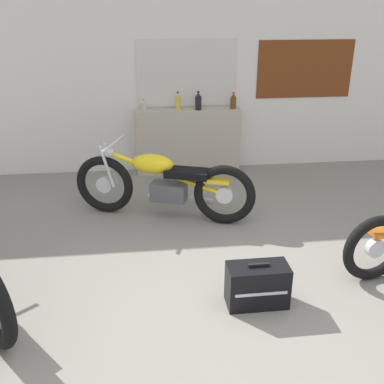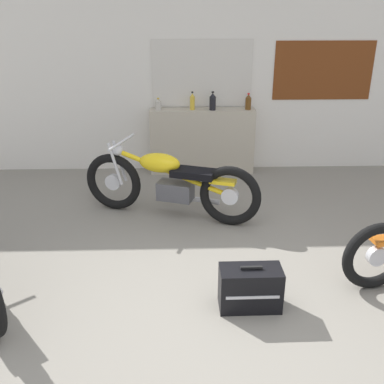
{
  "view_description": "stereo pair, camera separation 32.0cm",
  "coord_description": "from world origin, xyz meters",
  "px_view_note": "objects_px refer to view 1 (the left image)",
  "views": [
    {
      "loc": [
        -0.61,
        -2.76,
        2.34
      ],
      "look_at": [
        -0.17,
        1.05,
        0.7
      ],
      "focal_mm": 42.0,
      "sensor_mm": 36.0,
      "label": 1
    },
    {
      "loc": [
        -0.29,
        -2.79,
        2.34
      ],
      "look_at": [
        -0.17,
        1.05,
        0.7
      ],
      "focal_mm": 42.0,
      "sensor_mm": 36.0,
      "label": 2
    }
  ],
  "objects_px": {
    "bottle_center": "(198,102)",
    "motorcycle_yellow": "(163,184)",
    "hard_case_black": "(257,285)",
    "bottle_right_center": "(233,101)",
    "bottle_left_center": "(178,102)",
    "bottle_leftmost": "(144,105)"
  },
  "relations": [
    {
      "from": "bottle_center",
      "to": "motorcycle_yellow",
      "type": "height_order",
      "value": "bottle_center"
    },
    {
      "from": "motorcycle_yellow",
      "to": "hard_case_black",
      "type": "bearing_deg",
      "value": -68.5
    },
    {
      "from": "bottle_center",
      "to": "hard_case_black",
      "type": "xyz_separation_m",
      "value": [
        0.09,
        -3.17,
        -0.86
      ]
    },
    {
      "from": "bottle_center",
      "to": "motorcycle_yellow",
      "type": "xyz_separation_m",
      "value": [
        -0.59,
        -1.45,
        -0.63
      ]
    },
    {
      "from": "bottle_right_center",
      "to": "bottle_left_center",
      "type": "bearing_deg",
      "value": 178.68
    },
    {
      "from": "bottle_center",
      "to": "bottle_left_center",
      "type": "bearing_deg",
      "value": 173.17
    },
    {
      "from": "motorcycle_yellow",
      "to": "hard_case_black",
      "type": "relative_size",
      "value": 4.03
    },
    {
      "from": "bottle_center",
      "to": "bottle_right_center",
      "type": "height_order",
      "value": "bottle_center"
    },
    {
      "from": "bottle_center",
      "to": "motorcycle_yellow",
      "type": "relative_size",
      "value": 0.13
    },
    {
      "from": "bottle_right_center",
      "to": "hard_case_black",
      "type": "distance_m",
      "value": 3.33
    },
    {
      "from": "bottle_leftmost",
      "to": "bottle_left_center",
      "type": "distance_m",
      "value": 0.48
    },
    {
      "from": "bottle_center",
      "to": "motorcycle_yellow",
      "type": "bearing_deg",
      "value": -112.08
    },
    {
      "from": "hard_case_black",
      "to": "bottle_center",
      "type": "bearing_deg",
      "value": 91.64
    },
    {
      "from": "hard_case_black",
      "to": "bottle_left_center",
      "type": "bearing_deg",
      "value": 96.62
    },
    {
      "from": "bottle_leftmost",
      "to": "bottle_right_center",
      "type": "relative_size",
      "value": 0.72
    },
    {
      "from": "bottle_left_center",
      "to": "motorcycle_yellow",
      "type": "bearing_deg",
      "value": -101.67
    },
    {
      "from": "bottle_leftmost",
      "to": "bottle_right_center",
      "type": "xyz_separation_m",
      "value": [
        1.26,
        -0.02,
        0.03
      ]
    },
    {
      "from": "bottle_leftmost",
      "to": "hard_case_black",
      "type": "relative_size",
      "value": 0.32
    },
    {
      "from": "motorcycle_yellow",
      "to": "bottle_center",
      "type": "bearing_deg",
      "value": 67.92
    },
    {
      "from": "bottle_leftmost",
      "to": "motorcycle_yellow",
      "type": "height_order",
      "value": "bottle_leftmost"
    },
    {
      "from": "bottle_leftmost",
      "to": "bottle_left_center",
      "type": "bearing_deg",
      "value": -0.52
    },
    {
      "from": "bottle_left_center",
      "to": "hard_case_black",
      "type": "bearing_deg",
      "value": -83.38
    }
  ]
}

